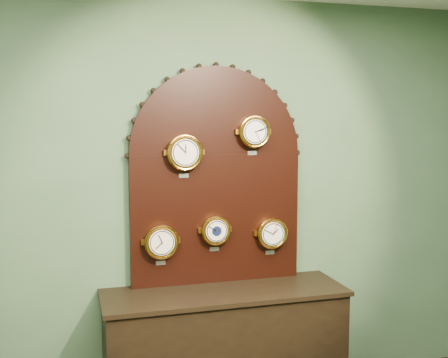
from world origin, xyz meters
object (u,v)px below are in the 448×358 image
object	(u,v)px
shop_counter	(225,352)
barometer	(216,230)
display_board	(216,169)
tide_clock	(272,233)
roman_clock	(185,152)
arabic_clock	(254,132)
hygrometer	(161,242)

from	to	relation	value
shop_counter	barometer	bearing A→B (deg)	98.44
display_board	tide_clock	bearing A→B (deg)	-9.70
shop_counter	roman_clock	xyz separation A→B (m)	(-0.24, 0.15, 1.35)
display_board	tide_clock	distance (m)	0.61
barometer	tide_clock	distance (m)	0.41
roman_clock	tide_clock	world-z (taller)	roman_clock
roman_clock	arabic_clock	size ratio (longest dim) A/B	1.07
tide_clock	barometer	bearing A→B (deg)	179.96
display_board	tide_clock	world-z (taller)	display_board
shop_counter	hygrometer	bearing A→B (deg)	159.07
arabic_clock	tide_clock	xyz separation A→B (m)	(0.14, 0.00, -0.72)
arabic_clock	barometer	distance (m)	0.73
roman_clock	barometer	bearing A→B (deg)	0.23
shop_counter	display_board	bearing A→B (deg)	90.00
shop_counter	arabic_clock	bearing A→B (deg)	31.39
arabic_clock	barometer	xyz separation A→B (m)	(-0.27, 0.00, -0.67)
arabic_clock	barometer	size ratio (longest dim) A/B	1.08
roman_clock	arabic_clock	bearing A→B (deg)	0.06
shop_counter	tide_clock	bearing A→B (deg)	21.53
arabic_clock	roman_clock	bearing A→B (deg)	-179.94
roman_clock	tide_clock	xyz separation A→B (m)	(0.62, 0.00, -0.58)
tide_clock	hygrometer	bearing A→B (deg)	-179.98
arabic_clock	barometer	world-z (taller)	arabic_clock
hygrometer	tide_clock	bearing A→B (deg)	0.02
display_board	hygrometer	size ratio (longest dim) A/B	5.37
roman_clock	arabic_clock	world-z (taller)	arabic_clock
display_board	hygrometer	distance (m)	0.62
display_board	shop_counter	bearing A→B (deg)	-90.00
barometer	roman_clock	bearing A→B (deg)	-179.77
arabic_clock	hygrometer	xyz separation A→B (m)	(-0.65, -0.00, -0.73)
roman_clock	arabic_clock	xyz separation A→B (m)	(0.49, 0.00, 0.13)
display_board	arabic_clock	size ratio (longest dim) A/B	5.54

